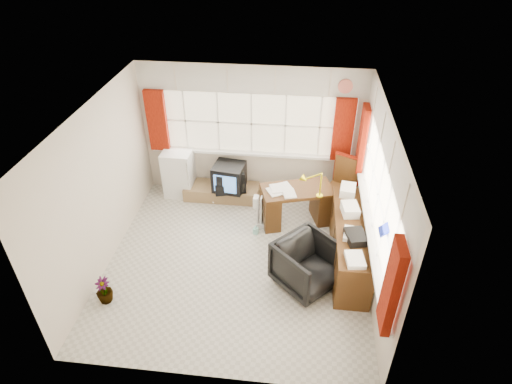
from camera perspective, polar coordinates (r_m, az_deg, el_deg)
ground at (r=6.87m, az=-2.56°, el=-9.21°), size 4.00×4.00×0.00m
room_walls at (r=5.93m, az=-2.93°, el=1.32°), size 4.00×4.00×4.00m
window_back at (r=7.87m, az=-0.60°, el=5.65°), size 3.70×0.12×3.60m
window_right at (r=6.29m, az=15.06°, el=-4.06°), size 0.12×3.70×3.60m
curtains at (r=6.68m, az=6.22°, el=4.82°), size 3.83×3.83×1.15m
overhead_cabinets at (r=6.38m, az=7.18°, el=11.24°), size 3.98×3.98×0.48m
desk at (r=7.44m, az=5.42°, el=-1.53°), size 1.32×0.91×0.72m
desk_lamp at (r=6.95m, az=8.69°, el=1.67°), size 0.20×0.19×0.47m
task_chair at (r=7.65m, az=11.53°, el=0.99°), size 0.64×0.65×1.14m
office_chair at (r=6.31m, az=6.87°, el=-9.58°), size 1.16×1.16×0.76m
radiator at (r=7.36m, az=1.66°, el=-3.12°), size 0.42×0.18×0.62m
credenza at (r=6.75m, az=12.38°, el=-6.59°), size 0.50×2.00×0.85m
file_tray at (r=6.22m, az=13.18°, el=-5.85°), size 0.35×0.40×0.11m
tv_bench at (r=8.19m, az=-4.58°, el=0.06°), size 1.40×0.50×0.25m
crt_tv at (r=7.91m, az=-3.61°, el=2.00°), size 0.61×0.58×0.50m
hifi_stack at (r=7.89m, az=-3.54°, el=1.47°), size 0.65×0.51×0.41m
mini_fridge at (r=8.25m, az=-10.16°, el=2.63°), size 0.55×0.56×0.91m
spray_bottle_a at (r=8.04m, az=-5.70°, el=-0.46°), size 0.15×0.15×0.32m
spray_bottle_b at (r=7.31m, az=-0.03°, el=-5.02°), size 0.10×0.10×0.18m
flower_vase at (r=6.51m, az=-19.62°, el=-12.24°), size 0.30×0.30×0.42m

